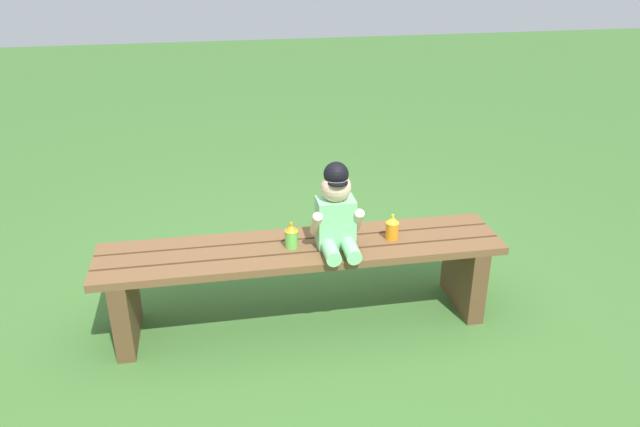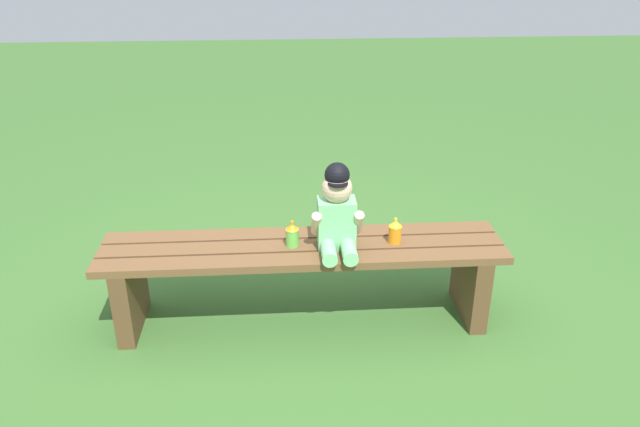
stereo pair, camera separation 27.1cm
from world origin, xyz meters
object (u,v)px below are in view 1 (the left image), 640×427
at_px(sippy_cup_left, 291,236).
at_px(sippy_cup_right, 392,227).
at_px(park_bench, 302,268).
at_px(child_figure, 336,212).

relative_size(sippy_cup_left, sippy_cup_right, 1.00).
bearing_deg(sippy_cup_right, sippy_cup_left, 180.00).
xyz_separation_m(park_bench, sippy_cup_right, (0.43, -0.01, 0.18)).
bearing_deg(sippy_cup_left, park_bench, 6.16).
bearing_deg(sippy_cup_right, park_bench, 179.32).
height_order(park_bench, sippy_cup_right, sippy_cup_right).
distance_m(child_figure, sippy_cup_right, 0.30).
bearing_deg(park_bench, sippy_cup_right, -0.68).
relative_size(park_bench, sippy_cup_right, 15.02).
bearing_deg(sippy_cup_right, child_figure, -173.13).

